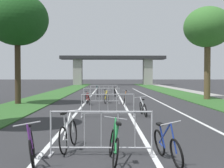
# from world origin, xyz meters

# --- Properties ---
(grass_verge_left) EXTENTS (3.14, 69.20, 0.05)m
(grass_verge_left) POSITION_xyz_m (-6.38, 28.31, 0.03)
(grass_verge_left) COLOR #2D5B26
(grass_verge_left) RESTS_ON ground
(grass_verge_right) EXTENTS (3.14, 69.20, 0.05)m
(grass_verge_right) POSITION_xyz_m (6.38, 28.31, 0.03)
(grass_verge_right) COLOR #2D5B26
(grass_verge_right) RESTS_ON ground
(sidewalk_path_right) EXTENTS (1.66, 69.20, 0.08)m
(sidewalk_path_right) POSITION_xyz_m (8.78, 28.31, 0.04)
(sidewalk_path_right) COLOR gray
(sidewalk_path_right) RESTS_ON ground
(lane_stripe_center) EXTENTS (0.14, 40.03, 0.01)m
(lane_stripe_center) POSITION_xyz_m (0.00, 20.02, 0.00)
(lane_stripe_center) COLOR silver
(lane_stripe_center) RESTS_ON ground
(lane_stripe_right_lane) EXTENTS (0.14, 40.03, 0.01)m
(lane_stripe_right_lane) POSITION_xyz_m (2.65, 20.02, 0.00)
(lane_stripe_right_lane) COLOR silver
(lane_stripe_right_lane) RESTS_ON ground
(lane_stripe_left_lane) EXTENTS (0.14, 40.03, 0.01)m
(lane_stripe_left_lane) POSITION_xyz_m (-2.65, 20.02, 0.00)
(lane_stripe_left_lane) COLOR silver
(lane_stripe_left_lane) RESTS_ON ground
(overpass_bridge) EXTENTS (21.42, 3.46, 5.94)m
(overpass_bridge) POSITION_xyz_m (0.00, 57.19, 4.19)
(overpass_bridge) COLOR #2D2D30
(overpass_bridge) RESTS_ON ground
(tree_left_pine_near) EXTENTS (4.03, 4.03, 7.28)m
(tree_left_pine_near) POSITION_xyz_m (-6.95, 15.90, 5.53)
(tree_left_pine_near) COLOR #3D2D1E
(tree_left_pine_near) RESTS_ON ground
(tree_right_oak_mid) EXTENTS (3.71, 3.71, 7.25)m
(tree_right_oak_mid) POSITION_xyz_m (6.73, 19.49, 5.60)
(tree_right_oak_mid) COLOR brown
(tree_right_oak_mid) RESTS_ON ground
(crowd_barrier_nearest) EXTENTS (2.45, 0.51, 1.05)m
(crowd_barrier_nearest) POSITION_xyz_m (-1.22, 3.42, 0.52)
(crowd_barrier_nearest) COLOR #ADADB2
(crowd_barrier_nearest) RESTS_ON ground
(crowd_barrier_second) EXTENTS (2.45, 0.57, 1.05)m
(crowd_barrier_second) POSITION_xyz_m (-1.05, 9.88, 0.52)
(crowd_barrier_second) COLOR #ADADB2
(crowd_barrier_second) RESTS_ON ground
(crowd_barrier_third) EXTENTS (2.45, 0.57, 1.05)m
(crowd_barrier_third) POSITION_xyz_m (-1.48, 16.34, 0.52)
(crowd_barrier_third) COLOR #ADADB2
(crowd_barrier_third) RESTS_ON ground
(crowd_barrier_fourth) EXTENTS (2.45, 0.57, 1.05)m
(crowd_barrier_fourth) POSITION_xyz_m (-1.40, 22.80, 0.52)
(crowd_barrier_fourth) COLOR #ADADB2
(crowd_barrier_fourth) RESTS_ON ground
(bicycle_yellow_0) EXTENTS (0.51, 1.72, 0.95)m
(bicycle_yellow_0) POSITION_xyz_m (-1.16, 16.74, 0.38)
(bicycle_yellow_0) COLOR black
(bicycle_yellow_0) RESTS_ON ground
(bicycle_orange_1) EXTENTS (0.49, 1.71, 0.95)m
(bicycle_orange_1) POSITION_xyz_m (0.05, 15.83, 0.38)
(bicycle_orange_1) COLOR black
(bicycle_orange_1) RESTS_ON ground
(bicycle_silver_2) EXTENTS (0.56, 1.67, 0.88)m
(bicycle_silver_2) POSITION_xyz_m (0.59, 10.32, 0.35)
(bicycle_silver_2) COLOR black
(bicycle_silver_2) RESTS_ON ground
(bicycle_red_3) EXTENTS (0.51, 1.56, 0.86)m
(bicycle_red_3) POSITION_xyz_m (-2.37, 15.76, 0.35)
(bicycle_red_3) COLOR black
(bicycle_red_3) RESTS_ON ground
(bicycle_teal_4) EXTENTS (0.45, 1.70, 1.02)m
(bicycle_teal_4) POSITION_xyz_m (-2.00, 23.30, 0.39)
(bicycle_teal_4) COLOR black
(bicycle_teal_4) RESTS_ON ground
(bicycle_white_5) EXTENTS (0.51, 1.69, 0.98)m
(bicycle_white_5) POSITION_xyz_m (-2.07, 4.00, 0.39)
(bicycle_white_5) COLOR black
(bicycle_white_5) RESTS_ON ground
(bicycle_purple_6) EXTENTS (0.54, 1.64, 0.97)m
(bicycle_purple_6) POSITION_xyz_m (-2.69, 2.81, 0.36)
(bicycle_purple_6) COLOR black
(bicycle_purple_6) RESTS_ON ground
(bicycle_green_7) EXTENTS (0.53, 1.62, 0.95)m
(bicycle_green_7) POSITION_xyz_m (-0.93, 2.86, 0.37)
(bicycle_green_7) COLOR black
(bicycle_green_7) RESTS_ON ground
(bicycle_blue_8) EXTENTS (0.46, 1.64, 0.97)m
(bicycle_blue_8) POSITION_xyz_m (0.22, 2.85, 0.35)
(bicycle_blue_8) COLOR black
(bicycle_blue_8) RESTS_ON ground
(bicycle_black_9) EXTENTS (0.47, 1.65, 0.99)m
(bicycle_black_9) POSITION_xyz_m (-0.40, 23.26, 0.37)
(bicycle_black_9) COLOR black
(bicycle_black_9) RESTS_ON ground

